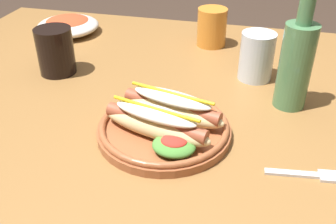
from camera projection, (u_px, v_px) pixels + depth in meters
dining_table at (158, 138)px, 0.86m from camera, size 1.27×1.02×0.74m
hot_dog_plate at (164, 123)px, 0.69m from camera, size 0.24×0.24×0.08m
fork at (310, 175)px, 0.61m from camera, size 0.12×0.03×0.00m
soda_cup at (56, 51)px, 0.90m from camera, size 0.09×0.09×0.11m
water_cup at (257, 56)px, 0.87m from camera, size 0.08×0.08×0.11m
extra_cup at (212, 27)px, 1.04m from camera, size 0.08×0.08×0.10m
glass_bottle at (296, 62)px, 0.75m from camera, size 0.06×0.06×0.25m
side_bowl at (68, 25)px, 1.13m from camera, size 0.18×0.18×0.05m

